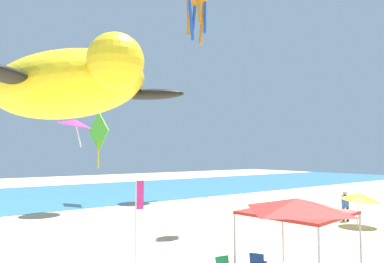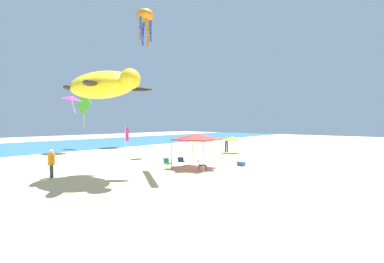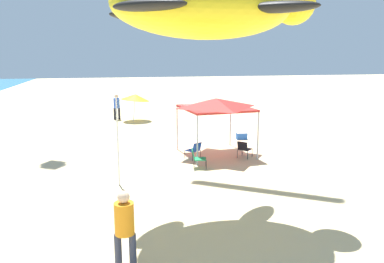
{
  "view_description": "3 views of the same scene",
  "coord_description": "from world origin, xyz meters",
  "px_view_note": "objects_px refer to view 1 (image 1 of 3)",
  "views": [
    {
      "loc": [
        -12.22,
        -7.34,
        4.24
      ],
      "look_at": [
        0.02,
        8.94,
        5.56
      ],
      "focal_mm": 32.32,
      "sensor_mm": 36.0,
      "label": 1
    },
    {
      "loc": [
        -18.92,
        -13.8,
        3.65
      ],
      "look_at": [
        -2.08,
        0.71,
        2.88
      ],
      "focal_mm": 25.08,
      "sensor_mm": 36.0,
      "label": 2
    },
    {
      "loc": [
        -19.86,
        4.73,
        4.83
      ],
      "look_at": [
        -2.88,
        1.25,
        1.3
      ],
      "focal_mm": 36.0,
      "sensor_mm": 36.0,
      "label": 3
    }
  ],
  "objects_px": {
    "folding_chair_near_cooler": "(258,262)",
    "person_by_tent": "(345,203)",
    "kite_delta_magenta": "(75,123)",
    "beach_umbrella": "(360,197)",
    "kite_diamond_lime": "(99,133)",
    "canopy_tent": "(297,206)",
    "kite_turtle_yellow": "(70,86)",
    "banner_flag": "(137,213)"
  },
  "relations": [
    {
      "from": "folding_chair_near_cooler",
      "to": "person_by_tent",
      "type": "xyz_separation_m",
      "value": [
        11.83,
        3.37,
        0.63
      ]
    },
    {
      "from": "kite_delta_magenta",
      "to": "person_by_tent",
      "type": "bearing_deg",
      "value": 75.27
    },
    {
      "from": "beach_umbrella",
      "to": "kite_diamond_lime",
      "type": "relative_size",
      "value": 0.42
    },
    {
      "from": "canopy_tent",
      "to": "kite_delta_magenta",
      "type": "height_order",
      "value": "kite_delta_magenta"
    },
    {
      "from": "folding_chair_near_cooler",
      "to": "person_by_tent",
      "type": "distance_m",
      "value": 12.32
    },
    {
      "from": "kite_delta_magenta",
      "to": "canopy_tent",
      "type": "bearing_deg",
      "value": 37.73
    },
    {
      "from": "kite_turtle_yellow",
      "to": "kite_delta_magenta",
      "type": "relative_size",
      "value": 1.66
    },
    {
      "from": "person_by_tent",
      "to": "canopy_tent",
      "type": "bearing_deg",
      "value": -52.67
    },
    {
      "from": "banner_flag",
      "to": "kite_delta_magenta",
      "type": "xyz_separation_m",
      "value": [
        2.07,
        13.85,
        4.58
      ]
    },
    {
      "from": "folding_chair_near_cooler",
      "to": "banner_flag",
      "type": "bearing_deg",
      "value": 6.68
    },
    {
      "from": "canopy_tent",
      "to": "banner_flag",
      "type": "relative_size",
      "value": 1.05
    },
    {
      "from": "canopy_tent",
      "to": "person_by_tent",
      "type": "xyz_separation_m",
      "value": [
        11.15,
        4.56,
        -1.36
      ]
    },
    {
      "from": "kite_delta_magenta",
      "to": "beach_umbrella",
      "type": "bearing_deg",
      "value": 70.94
    },
    {
      "from": "canopy_tent",
      "to": "person_by_tent",
      "type": "relative_size",
      "value": 1.85
    },
    {
      "from": "person_by_tent",
      "to": "kite_delta_magenta",
      "type": "distance_m",
      "value": 19.62
    },
    {
      "from": "beach_umbrella",
      "to": "kite_diamond_lime",
      "type": "distance_m",
      "value": 21.06
    },
    {
      "from": "banner_flag",
      "to": "kite_turtle_yellow",
      "type": "height_order",
      "value": "kite_turtle_yellow"
    },
    {
      "from": "banner_flag",
      "to": "kite_turtle_yellow",
      "type": "bearing_deg",
      "value": -144.02
    },
    {
      "from": "canopy_tent",
      "to": "banner_flag",
      "type": "distance_m",
      "value": 5.89
    },
    {
      "from": "canopy_tent",
      "to": "folding_chair_near_cooler",
      "type": "xyz_separation_m",
      "value": [
        -0.68,
        1.19,
        -1.99
      ]
    },
    {
      "from": "beach_umbrella",
      "to": "person_by_tent",
      "type": "height_order",
      "value": "beach_umbrella"
    },
    {
      "from": "canopy_tent",
      "to": "kite_delta_magenta",
      "type": "distance_m",
      "value": 19.04
    },
    {
      "from": "beach_umbrella",
      "to": "person_by_tent",
      "type": "xyz_separation_m",
      "value": [
        0.76,
        1.34,
        -0.61
      ]
    },
    {
      "from": "beach_umbrella",
      "to": "banner_flag",
      "type": "distance_m",
      "value": 14.04
    },
    {
      "from": "canopy_tent",
      "to": "person_by_tent",
      "type": "height_order",
      "value": "canopy_tent"
    },
    {
      "from": "canopy_tent",
      "to": "folding_chair_near_cooler",
      "type": "distance_m",
      "value": 2.42
    },
    {
      "from": "banner_flag",
      "to": "kite_diamond_lime",
      "type": "bearing_deg",
      "value": 72.96
    },
    {
      "from": "banner_flag",
      "to": "kite_turtle_yellow",
      "type": "distance_m",
      "value": 5.9
    },
    {
      "from": "beach_umbrella",
      "to": "canopy_tent",
      "type": "bearing_deg",
      "value": -162.84
    },
    {
      "from": "banner_flag",
      "to": "kite_diamond_lime",
      "type": "height_order",
      "value": "kite_diamond_lime"
    },
    {
      "from": "canopy_tent",
      "to": "kite_turtle_yellow",
      "type": "relative_size",
      "value": 0.57
    },
    {
      "from": "beach_umbrella",
      "to": "kite_diamond_lime",
      "type": "xyz_separation_m",
      "value": [
        -8.67,
        18.7,
        4.33
      ]
    },
    {
      "from": "folding_chair_near_cooler",
      "to": "kite_turtle_yellow",
      "type": "height_order",
      "value": "kite_turtle_yellow"
    },
    {
      "from": "kite_turtle_yellow",
      "to": "kite_diamond_lime",
      "type": "xyz_separation_m",
      "value": [
        8.7,
        19.72,
        -0.06
      ]
    },
    {
      "from": "folding_chair_near_cooler",
      "to": "banner_flag",
      "type": "relative_size",
      "value": 0.25
    },
    {
      "from": "kite_turtle_yellow",
      "to": "kite_delta_magenta",
      "type": "height_order",
      "value": "kite_turtle_yellow"
    },
    {
      "from": "banner_flag",
      "to": "kite_diamond_lime",
      "type": "distance_m",
      "value": 18.48
    },
    {
      "from": "canopy_tent",
      "to": "banner_flag",
      "type": "bearing_deg",
      "value": 127.29
    },
    {
      "from": "kite_turtle_yellow",
      "to": "kite_diamond_lime",
      "type": "relative_size",
      "value": 1.21
    },
    {
      "from": "beach_umbrella",
      "to": "kite_delta_magenta",
      "type": "xyz_separation_m",
      "value": [
        -11.89,
        15.32,
        4.85
      ]
    },
    {
      "from": "folding_chair_near_cooler",
      "to": "person_by_tent",
      "type": "relative_size",
      "value": 0.43
    },
    {
      "from": "banner_flag",
      "to": "kite_delta_magenta",
      "type": "bearing_deg",
      "value": 81.52
    }
  ]
}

